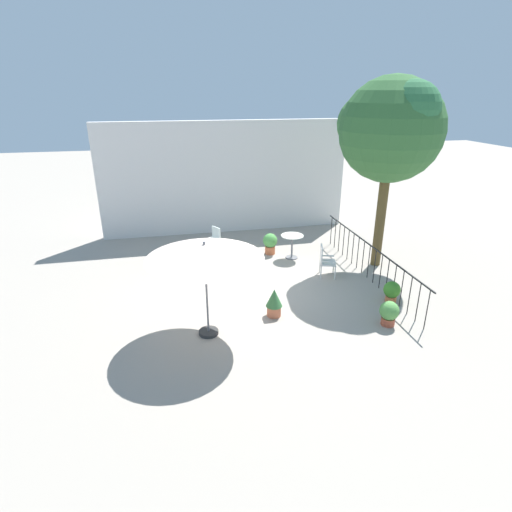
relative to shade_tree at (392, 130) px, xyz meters
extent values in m
plane|color=#A19588|center=(-4.08, -0.88, -4.05)|extent=(60.00, 60.00, 0.00)
cube|color=silver|center=(-4.08, 4.26, -2.00)|extent=(9.14, 0.30, 4.09)
cube|color=black|center=(-0.75, -0.88, -3.05)|extent=(0.03, 6.00, 0.03)
cylinder|color=black|center=(-0.75, -3.70, -3.55)|extent=(0.02, 0.02, 1.00)
cylinder|color=black|center=(-0.75, -3.35, -3.55)|extent=(0.02, 0.02, 1.00)
cylinder|color=black|center=(-0.75, -3.00, -3.55)|extent=(0.02, 0.02, 1.00)
cylinder|color=black|center=(-0.75, -2.65, -3.55)|extent=(0.02, 0.02, 1.00)
cylinder|color=black|center=(-0.75, -2.29, -3.55)|extent=(0.02, 0.02, 1.00)
cylinder|color=black|center=(-0.75, -1.94, -3.55)|extent=(0.02, 0.02, 1.00)
cylinder|color=black|center=(-0.75, -1.59, -3.55)|extent=(0.02, 0.02, 1.00)
cylinder|color=black|center=(-0.75, -1.23, -3.55)|extent=(0.02, 0.02, 1.00)
cylinder|color=black|center=(-0.75, -0.88, -3.55)|extent=(0.02, 0.02, 1.00)
cylinder|color=black|center=(-0.75, -0.53, -3.55)|extent=(0.02, 0.02, 1.00)
cylinder|color=black|center=(-0.75, -0.17, -3.55)|extent=(0.02, 0.02, 1.00)
cylinder|color=black|center=(-0.75, 0.18, -3.55)|extent=(0.02, 0.02, 1.00)
cylinder|color=black|center=(-0.75, 0.53, -3.55)|extent=(0.02, 0.02, 1.00)
cylinder|color=black|center=(-0.75, 0.89, -3.55)|extent=(0.02, 0.02, 1.00)
cylinder|color=black|center=(-0.75, 1.24, -3.55)|extent=(0.02, 0.02, 1.00)
cylinder|color=black|center=(-0.75, 1.59, -3.55)|extent=(0.02, 0.02, 1.00)
cylinder|color=black|center=(-0.75, 1.95, -3.55)|extent=(0.02, 0.02, 1.00)
cylinder|color=brown|center=(-0.05, -0.04, -2.53)|extent=(0.29, 0.29, 3.03)
sphere|color=#336532|center=(-0.05, -0.04, 0.00)|extent=(2.89, 2.89, 2.89)
sphere|color=#295D29|center=(0.67, 0.25, -0.29)|extent=(1.73, 1.73, 1.73)
sphere|color=#3C7038|center=(-0.63, 0.40, 0.14)|extent=(1.59, 1.59, 1.59)
sphere|color=#2D693D|center=(0.09, -0.68, 0.57)|extent=(1.44, 1.44, 1.44)
cylinder|color=#2D2D2D|center=(-5.58, -2.85, -4.01)|extent=(0.44, 0.44, 0.08)
cylinder|color=slate|center=(-5.58, -2.85, -2.97)|extent=(0.04, 0.04, 2.15)
cone|color=beige|center=(-5.58, -2.85, -2.05)|extent=(2.49, 2.49, 0.31)
sphere|color=slate|center=(-5.58, -2.85, -1.87)|extent=(0.06, 0.06, 0.06)
cylinder|color=silver|center=(-2.46, 1.02, -3.28)|extent=(0.72, 0.72, 0.02)
cylinder|color=slate|center=(-2.46, 1.02, -3.67)|extent=(0.06, 0.06, 0.75)
cylinder|color=slate|center=(-2.46, 1.02, -4.03)|extent=(0.40, 0.40, 0.03)
cube|color=white|center=(-4.99, 1.73, -3.61)|extent=(0.65, 0.62, 0.04)
cube|color=white|center=(-4.79, 1.85, -3.34)|extent=(0.24, 0.38, 0.49)
cube|color=white|center=(-5.09, 1.90, -3.49)|extent=(0.41, 0.26, 0.03)
cube|color=white|center=(-4.89, 1.56, -3.49)|extent=(0.41, 0.26, 0.03)
cylinder|color=white|center=(-5.29, 1.79, -3.84)|extent=(0.04, 0.04, 0.42)
cylinder|color=white|center=(-5.09, 1.45, -3.84)|extent=(0.04, 0.04, 0.42)
cylinder|color=white|center=(-4.89, 2.02, -3.84)|extent=(0.04, 0.04, 0.42)
cylinder|color=white|center=(-4.69, 1.68, -3.84)|extent=(0.04, 0.04, 0.42)
cube|color=white|center=(-1.85, -0.52, -3.62)|extent=(0.56, 0.60, 0.04)
cube|color=white|center=(-2.04, -0.46, -3.36)|extent=(0.17, 0.46, 0.48)
cube|color=white|center=(-1.91, -0.74, -3.50)|extent=(0.39, 0.15, 0.03)
cube|color=white|center=(-1.78, -0.30, -3.50)|extent=(0.39, 0.15, 0.03)
cylinder|color=white|center=(-1.72, -0.80, -3.85)|extent=(0.04, 0.04, 0.40)
cylinder|color=white|center=(-1.59, -0.36, -3.85)|extent=(0.04, 0.04, 0.40)
cylinder|color=white|center=(-2.11, -0.68, -3.85)|extent=(0.04, 0.04, 0.40)
cylinder|color=white|center=(-1.97, -0.24, -3.85)|extent=(0.04, 0.04, 0.40)
cylinder|color=#A0592F|center=(-6.50, 1.05, -3.93)|extent=(0.31, 0.31, 0.24)
cylinder|color=#382819|center=(-6.50, 1.05, -3.82)|extent=(0.27, 0.27, 0.02)
sphere|color=#286E28|center=(-6.50, 1.05, -3.64)|extent=(0.41, 0.41, 0.41)
sphere|color=#B948A9|center=(-6.56, 0.92, -3.68)|extent=(0.08, 0.08, 0.08)
sphere|color=#B948A9|center=(-6.39, 1.05, -3.59)|extent=(0.10, 0.10, 0.10)
sphere|color=#B948A9|center=(-6.39, 0.99, -3.60)|extent=(0.08, 0.08, 0.08)
cylinder|color=#C66A48|center=(-3.95, -2.40, -3.91)|extent=(0.34, 0.34, 0.27)
cylinder|color=#382819|center=(-3.95, -2.40, -3.79)|extent=(0.30, 0.30, 0.02)
cone|color=#3A723C|center=(-3.95, -2.40, -3.56)|extent=(0.40, 0.40, 0.44)
cylinder|color=#C3693C|center=(-0.83, -2.36, -3.96)|extent=(0.28, 0.28, 0.17)
cylinder|color=#382819|center=(-0.83, -2.36, -3.89)|extent=(0.25, 0.25, 0.02)
sphere|color=#428D29|center=(-0.83, -2.36, -3.70)|extent=(0.43, 0.43, 0.43)
sphere|color=#B54EB0|center=(-0.86, -2.51, -3.67)|extent=(0.11, 0.11, 0.11)
sphere|color=#B54EB0|center=(-0.73, -2.29, -3.71)|extent=(0.08, 0.08, 0.08)
sphere|color=#B54EB0|center=(-0.99, -2.33, -3.68)|extent=(0.08, 0.08, 0.08)
cylinder|color=#AB4F36|center=(-1.47, -3.36, -3.96)|extent=(0.31, 0.31, 0.18)
cylinder|color=#382819|center=(-1.47, -3.36, -3.87)|extent=(0.28, 0.28, 0.02)
sphere|color=#559646|center=(-1.47, -3.36, -3.67)|extent=(0.45, 0.45, 0.45)
cylinder|color=#C9663D|center=(-3.06, 1.53, -3.91)|extent=(0.33, 0.33, 0.27)
cylinder|color=#382819|center=(-3.06, 1.53, -3.79)|extent=(0.29, 0.29, 0.02)
sphere|color=#4D9845|center=(-3.06, 1.53, -3.58)|extent=(0.47, 0.47, 0.47)
camera|label=1|loc=(-6.21, -10.70, 1.02)|focal=28.59mm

